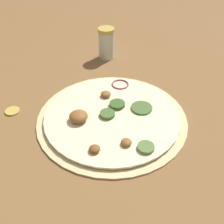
# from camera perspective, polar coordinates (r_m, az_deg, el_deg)

# --- Properties ---
(ground_plane) EXTENTS (3.00, 3.00, 0.00)m
(ground_plane) POSITION_cam_1_polar(r_m,az_deg,el_deg) (0.57, 0.00, -1.36)
(ground_plane) COLOR brown
(pizza) EXTENTS (0.32, 0.32, 0.03)m
(pizza) POSITION_cam_1_polar(r_m,az_deg,el_deg) (0.57, -0.08, -0.91)
(pizza) COLOR beige
(pizza) RESTS_ON ground_plane
(spice_jar) EXTENTS (0.05, 0.05, 0.09)m
(spice_jar) POSITION_cam_1_polar(r_m,az_deg,el_deg) (0.78, -1.25, 14.75)
(spice_jar) COLOR silver
(spice_jar) RESTS_ON ground_plane
(loose_cap) EXTENTS (0.03, 0.03, 0.01)m
(loose_cap) POSITION_cam_1_polar(r_m,az_deg,el_deg) (0.63, -20.90, 0.33)
(loose_cap) COLOR gold
(loose_cap) RESTS_ON ground_plane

